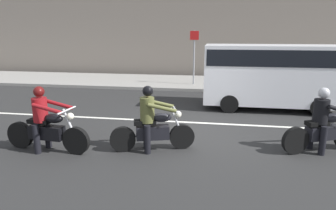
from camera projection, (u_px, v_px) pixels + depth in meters
name	position (u px, v px, depth m)	size (l,w,h in m)	color
ground_plane	(195.00, 132.00, 8.37)	(80.00, 80.00, 0.00)	#252525
sidewalk_slab	(206.00, 83.00, 16.01)	(40.00, 4.40, 0.14)	gray
building_facade	(210.00, 0.00, 18.13)	(40.00, 1.40, 9.44)	slate
lane_marking_stripe	(199.00, 123.00, 9.22)	(18.00, 0.14, 0.01)	silver
motorcycle_with_rider_crimson	(46.00, 125.00, 6.92)	(2.20, 0.70, 1.57)	black
motorcycle_with_rider_olive	(152.00, 124.00, 6.96)	(1.98, 0.85, 1.58)	black
motorcycle_with_rider_black_leather	(323.00, 126.00, 6.89)	(1.97, 0.99, 1.56)	black
parked_van_white	(271.00, 72.00, 10.68)	(4.81, 1.96, 2.33)	silver
street_sign_post	(194.00, 52.00, 14.82)	(0.44, 0.08, 2.72)	gray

